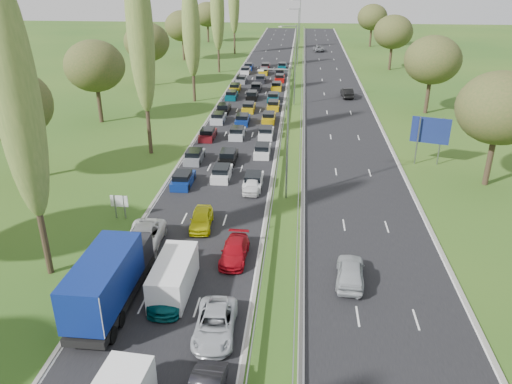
% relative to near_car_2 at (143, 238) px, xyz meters
% --- Properties ---
extents(ground, '(260.00, 260.00, 0.00)m').
position_rel_near_car_2_xyz_m(ground, '(10.50, 47.10, -0.82)').
color(ground, '#234E18').
rests_on(ground, ground).
extents(near_carriageway, '(10.50, 215.00, 0.04)m').
position_rel_near_car_2_xyz_m(near_carriageway, '(3.75, 49.60, -0.82)').
color(near_carriageway, black).
rests_on(near_carriageway, ground).
extents(far_carriageway, '(10.50, 215.00, 0.04)m').
position_rel_near_car_2_xyz_m(far_carriageway, '(17.25, 49.60, -0.82)').
color(far_carriageway, black).
rests_on(far_carriageway, ground).
extents(central_reservation, '(2.36, 215.00, 0.32)m').
position_rel_near_car_2_xyz_m(central_reservation, '(10.50, 49.60, -0.27)').
color(central_reservation, gray).
rests_on(central_reservation, ground).
extents(lamp_columns, '(0.18, 140.18, 12.00)m').
position_rel_near_car_2_xyz_m(lamp_columns, '(10.50, 45.10, 5.18)').
color(lamp_columns, gray).
rests_on(lamp_columns, ground).
extents(poplar_row, '(2.80, 127.80, 22.44)m').
position_rel_near_car_2_xyz_m(poplar_row, '(-5.50, 35.26, 11.57)').
color(poplar_row, '#2D2116').
rests_on(poplar_row, ground).
extents(woodland_left, '(8.00, 166.00, 11.10)m').
position_rel_near_car_2_xyz_m(woodland_left, '(-16.00, 29.72, 6.87)').
color(woodland_left, '#2D2116').
rests_on(woodland_left, ground).
extents(woodland_right, '(8.00, 153.00, 11.10)m').
position_rel_near_car_2_xyz_m(woodland_right, '(30.00, 33.76, 6.87)').
color(woodland_right, '#2D2116').
rests_on(woodland_right, ground).
extents(traffic_queue_fill, '(9.12, 67.85, 0.80)m').
position_rel_near_car_2_xyz_m(traffic_queue_fill, '(3.74, 44.60, -0.38)').
color(traffic_queue_fill, navy).
rests_on(traffic_queue_fill, ground).
extents(near_car_2, '(2.91, 5.85, 1.59)m').
position_rel_near_car_2_xyz_m(near_car_2, '(0.00, 0.00, 0.00)').
color(near_car_2, silver).
rests_on(near_car_2, near_carriageway).
extents(near_car_7, '(2.14, 5.13, 1.48)m').
position_rel_near_car_2_xyz_m(near_car_7, '(3.71, -6.24, -0.06)').
color(near_car_7, '#054C51').
rests_on(near_car_7, near_carriageway).
extents(near_car_8, '(2.04, 4.41, 1.46)m').
position_rel_near_car_2_xyz_m(near_car_8, '(3.77, 3.73, -0.07)').
color(near_car_8, '#CECD0D').
rests_on(near_car_8, near_carriageway).
extents(near_car_10, '(2.52, 5.08, 1.39)m').
position_rel_near_car_2_xyz_m(near_car_10, '(7.08, -9.29, -0.10)').
color(near_car_10, '#AFB3B9').
rests_on(near_car_10, near_carriageway).
extents(near_car_11, '(1.96, 4.57, 1.31)m').
position_rel_near_car_2_xyz_m(near_car_11, '(7.14, -0.98, -0.14)').
color(near_car_11, '#A50A15').
rests_on(near_car_11, near_carriageway).
extents(near_car_12, '(1.75, 3.95, 1.32)m').
position_rel_near_car_2_xyz_m(near_car_12, '(7.25, 11.39, -0.14)').
color(near_car_12, white).
rests_on(near_car_12, near_carriageway).
extents(far_car_0, '(2.24, 4.75, 1.57)m').
position_rel_near_car_2_xyz_m(far_car_0, '(15.30, -3.16, -0.01)').
color(far_car_0, '#A5AAAF').
rests_on(far_car_0, far_carriageway).
extents(far_car_1, '(1.96, 4.80, 1.55)m').
position_rel_near_car_2_xyz_m(far_car_1, '(19.14, 50.89, -0.02)').
color(far_car_1, black).
rests_on(far_car_1, far_carriageway).
extents(far_car_2, '(2.73, 5.33, 1.44)m').
position_rel_near_car_2_xyz_m(far_car_2, '(15.70, 102.03, -0.08)').
color(far_car_2, gray).
rests_on(far_car_2, far_carriageway).
extents(blue_lorry, '(2.60, 9.36, 3.95)m').
position_rel_near_car_2_xyz_m(blue_lorry, '(0.24, -7.20, 1.23)').
color(blue_lorry, black).
rests_on(blue_lorry, near_carriageway).
extents(white_van_rear, '(2.20, 5.62, 2.26)m').
position_rel_near_car_2_xyz_m(white_van_rear, '(3.70, -5.06, 0.34)').
color(white_van_rear, white).
rests_on(white_van_rear, near_carriageway).
extents(info_sign, '(1.50, 0.16, 2.10)m').
position_rel_near_car_2_xyz_m(info_sign, '(-3.40, 4.69, 0.55)').
color(info_sign, gray).
rests_on(info_sign, ground).
extents(direction_sign, '(3.86, 1.26, 5.20)m').
position_rel_near_car_2_xyz_m(direction_sign, '(25.40, 20.34, 2.75)').
color(direction_sign, gray).
rests_on(direction_sign, ground).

